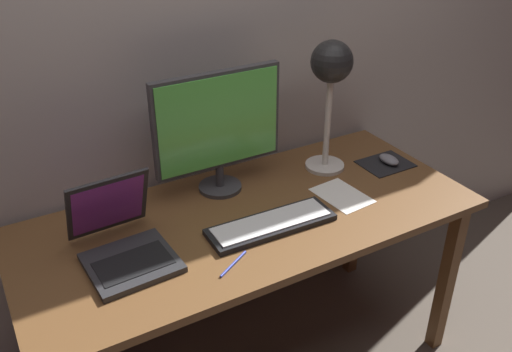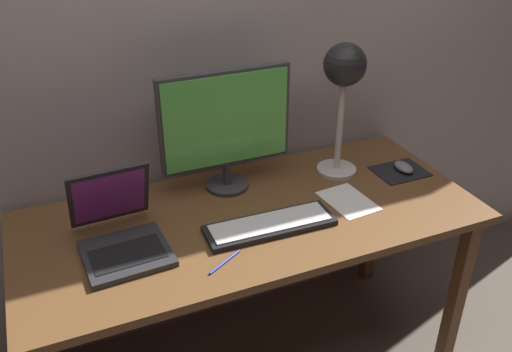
# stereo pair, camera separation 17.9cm
# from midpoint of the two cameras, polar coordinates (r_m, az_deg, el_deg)

# --- Properties ---
(back_wall) EXTENTS (4.80, 0.06, 2.60)m
(back_wall) POSITION_cam_midpoint_polar(r_m,az_deg,el_deg) (2.03, -9.08, 14.88)
(back_wall) COLOR #A8A099
(back_wall) RESTS_ON ground
(desk) EXTENTS (1.60, 0.70, 0.74)m
(desk) POSITION_cam_midpoint_polar(r_m,az_deg,el_deg) (1.97, -3.27, -6.02)
(desk) COLOR brown
(desk) RESTS_ON ground
(monitor) EXTENTS (0.48, 0.16, 0.46)m
(monitor) POSITION_cam_midpoint_polar(r_m,az_deg,el_deg) (1.96, -6.56, 5.11)
(monitor) COLOR #38383A
(monitor) RESTS_ON desk
(keyboard_main) EXTENTS (0.44, 0.15, 0.03)m
(keyboard_main) POSITION_cam_midpoint_polar(r_m,az_deg,el_deg) (1.85, -1.21, -5.06)
(keyboard_main) COLOR black
(keyboard_main) RESTS_ON desk
(laptop) EXTENTS (0.28, 0.34, 0.25)m
(laptop) POSITION_cam_midpoint_polar(r_m,az_deg,el_deg) (1.78, -16.68, -5.94)
(laptop) COLOR #28282B
(laptop) RESTS_ON desk
(desk_lamp) EXTENTS (0.16, 0.16, 0.52)m
(desk_lamp) POSITION_cam_midpoint_polar(r_m,az_deg,el_deg) (2.06, 5.27, 10.41)
(desk_lamp) COLOR beige
(desk_lamp) RESTS_ON desk
(mousepad) EXTENTS (0.20, 0.16, 0.00)m
(mousepad) POSITION_cam_midpoint_polar(r_m,az_deg,el_deg) (2.28, 11.05, 1.19)
(mousepad) COLOR black
(mousepad) RESTS_ON desk
(mouse) EXTENTS (0.06, 0.10, 0.03)m
(mouse) POSITION_cam_midpoint_polar(r_m,az_deg,el_deg) (2.27, 11.39, 1.62)
(mouse) COLOR slate
(mouse) RESTS_ON mousepad
(paper_sheet_near_mouse) EXTENTS (0.17, 0.22, 0.00)m
(paper_sheet_near_mouse) POSITION_cam_midpoint_polar(r_m,az_deg,el_deg) (2.04, 6.39, -2.08)
(paper_sheet_near_mouse) COLOR white
(paper_sheet_near_mouse) RESTS_ON desk
(pen) EXTENTS (0.13, 0.08, 0.01)m
(pen) POSITION_cam_midpoint_polar(r_m,az_deg,el_deg) (1.70, -5.41, -9.12)
(pen) COLOR #2633A5
(pen) RESTS_ON desk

